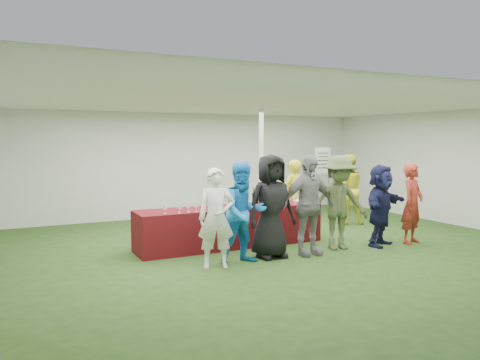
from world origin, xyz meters
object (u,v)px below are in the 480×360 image
customer_0 (216,218)px  customer_4 (339,203)px  customer_3 (308,205)px  customer_2 (271,206)px  customer_1 (244,213)px  customer_6 (412,204)px  wine_list_sign (323,165)px  staff_back (347,189)px  staff_pourer (292,196)px  serving_table (231,226)px  dump_bucket (309,198)px  customer_5 (381,205)px

customer_0 → customer_4: bearing=20.4°
customer_3 → customer_4: bearing=7.6°
customer_2 → customer_3: bearing=-12.6°
customer_1 → customer_6: (3.59, -0.15, -0.05)m
wine_list_sign → staff_back: wine_list_sign is taller
customer_0 → customer_2: 1.10m
customer_4 → customer_6: 1.62m
staff_pourer → customer_3: (-0.91, -1.90, 0.09)m
serving_table → customer_0: (-0.84, -1.24, 0.41)m
customer_1 → serving_table: bearing=73.9°
customer_6 → staff_back: bearing=64.1°
wine_list_sign → customer_0: (-4.73, -3.64, -0.53)m
customer_2 → dump_bucket: bearing=31.6°
wine_list_sign → customer_2: (-3.65, -3.48, -0.43)m
customer_3 → customer_4: size_ratio=1.01×
wine_list_sign → staff_back: 1.67m
serving_table → customer_2: (0.25, -1.08, 0.51)m
serving_table → customer_4: (1.67, -1.12, 0.49)m
serving_table → customer_1: 1.34m
customer_1 → dump_bucket: bearing=26.1°
customer_0 → customer_5: (3.40, -0.01, -0.01)m
customer_5 → dump_bucket: bearing=106.8°
staff_back → customer_4: bearing=70.3°
serving_table → customer_0: 1.55m
customer_2 → serving_table: bearing=102.6°
dump_bucket → customer_0: (-2.47, -1.02, -0.05)m
customer_2 → customer_5: 2.32m
wine_list_sign → customer_5: size_ratio=1.16×
staff_back → customer_0: 4.81m
customer_5 → customer_6: (0.70, -0.11, 0.00)m
dump_bucket → customer_6: (1.63, -1.14, -0.06)m
staff_pourer → customer_2: customer_2 is taller
staff_back → customer_6: (-0.23, -2.21, -0.05)m
wine_list_sign → customer_5: (-1.34, -3.65, -0.54)m
staff_back → customer_2: bearing=54.0°
customer_6 → serving_table: bearing=137.4°
wine_list_sign → staff_pourer: size_ratio=1.14×
customer_4 → customer_5: size_ratio=1.12×
staff_pourer → customer_0: (-2.66, -1.92, 0.00)m
customer_2 → customer_6: 3.02m
customer_0 → customer_3: 1.75m
customer_0 → customer_3: customer_3 is taller
wine_list_sign → customer_4: 4.19m
dump_bucket → customer_0: size_ratio=0.15×
dump_bucket → wine_list_sign: 3.50m
customer_0 → customer_3: size_ratio=0.90×
wine_list_sign → customer_0: 6.00m
dump_bucket → customer_3: size_ratio=0.14×
dump_bucket → customer_4: size_ratio=0.14×
staff_pourer → customer_4: size_ratio=0.91×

